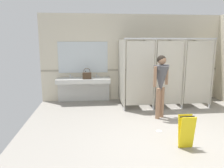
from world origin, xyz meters
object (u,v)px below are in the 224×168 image
Objects in this scene: person_standing at (161,79)px; wet_floor_sign at (186,131)px; soap_dispenser at (86,75)px; handbag at (87,75)px.

wet_floor_sign is at bearing -91.17° from person_standing.
soap_dispenser is 4.06m from wet_floor_sign.
handbag is at bearing 141.43° from person_standing.
person_standing is 2.70m from soap_dispenser.
soap_dispenser is at bearing 136.96° from person_standing.
soap_dispenser is (-0.05, 0.31, -0.02)m from handbag.
person_standing is at bearing -38.57° from handbag.
person_standing reaches higher than handbag.
handbag is at bearing -81.45° from soap_dispenser.
handbag is 3.78m from wet_floor_sign.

